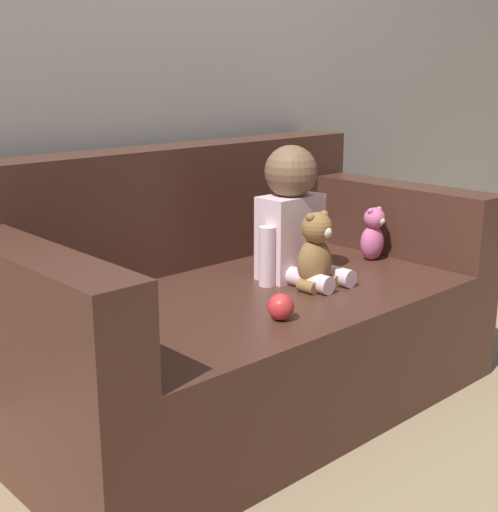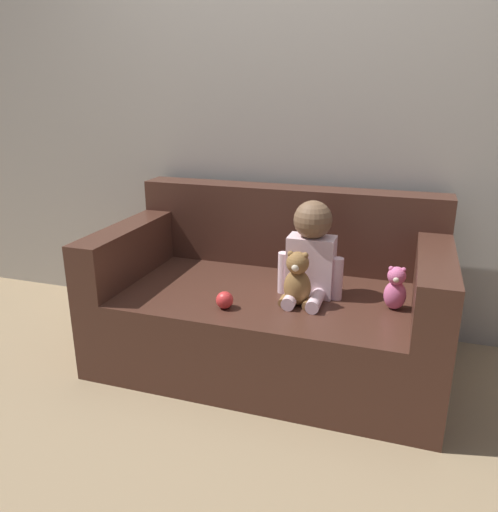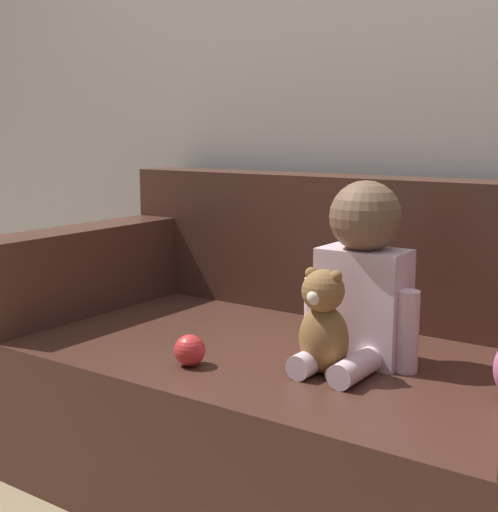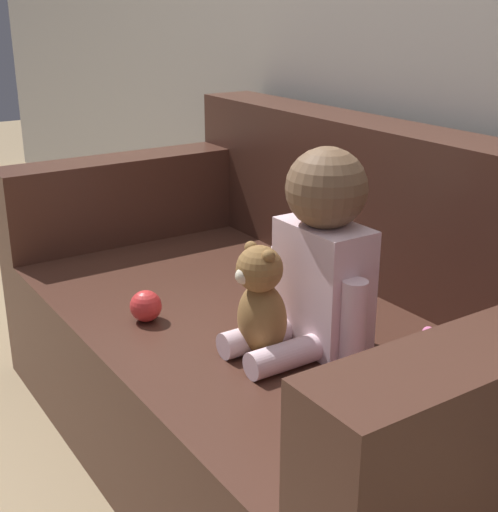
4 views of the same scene
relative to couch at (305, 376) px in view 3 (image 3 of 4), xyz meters
name	(u,v)px [view 3 (image 3 of 4)]	position (x,y,z in m)	size (l,w,h in m)	color
ground_plane	(293,483)	(0.00, -0.06, -0.30)	(12.00, 12.00, 0.00)	#9E8460
wall_back	(390,28)	(0.00, 0.49, 1.00)	(8.00, 0.05, 2.60)	#ADA89E
couch	(305,376)	(0.00, 0.00, 0.00)	(1.67, 0.93, 0.85)	#47281E
person_baby	(361,280)	(0.20, -0.08, 0.32)	(0.31, 0.32, 0.46)	silver
teddy_bear_brown	(323,325)	(0.17, -0.22, 0.23)	(0.15, 0.12, 0.26)	olive
toy_ball	(190,350)	(-0.13, -0.35, 0.14)	(0.08, 0.08, 0.08)	red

